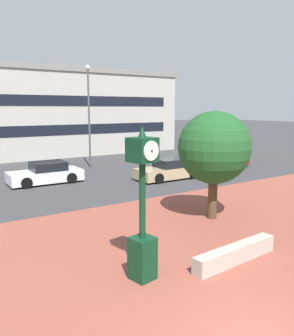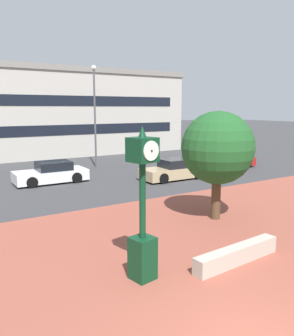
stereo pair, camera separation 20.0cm
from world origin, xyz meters
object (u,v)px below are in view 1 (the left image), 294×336
at_px(plaza_tree, 215,149).
at_px(car_street_far, 46,174).
at_px(car_street_near, 169,170).
at_px(street_lamp_post, 89,107).
at_px(civic_building, 13,112).
at_px(street_clock, 142,214).
at_px(car_street_mid, 221,160).

distance_m(plaza_tree, car_street_far, 11.24).
relative_size(car_street_near, street_lamp_post, 0.57).
bearing_deg(car_street_near, civic_building, 15.56).
bearing_deg(car_street_near, street_clock, 140.63).
distance_m(car_street_far, street_lamp_post, 7.01).
xyz_separation_m(plaza_tree, car_street_near, (3.19, 7.27, -2.26)).
relative_size(car_street_far, street_lamp_post, 0.57).
bearing_deg(car_street_far, civic_building, -6.26).
relative_size(car_street_mid, street_lamp_post, 0.59).
relative_size(street_clock, street_lamp_post, 0.53).
xyz_separation_m(street_clock, street_lamp_post, (6.07, 16.83, 2.76)).
relative_size(car_street_mid, civic_building, 0.14).
distance_m(plaza_tree, car_street_mid, 12.69).
bearing_deg(car_street_far, street_lamp_post, -50.73).
relative_size(street_clock, car_street_mid, 0.90).
bearing_deg(civic_building, car_street_mid, -58.15).
bearing_deg(car_street_far, street_clock, 173.72).
xyz_separation_m(car_street_mid, civic_building, (-10.92, 17.58, 3.51)).
distance_m(car_street_mid, street_lamp_post, 10.64).
distance_m(car_street_mid, civic_building, 20.99).
height_order(civic_building, street_lamp_post, civic_building).
height_order(car_street_mid, civic_building, civic_building).
bearing_deg(car_street_near, plaza_tree, 156.92).
bearing_deg(street_lamp_post, civic_building, 102.21).
height_order(street_clock, car_street_far, street_clock).
height_order(car_street_far, street_lamp_post, street_lamp_post).
bearing_deg(plaza_tree, civic_building, 94.07).
bearing_deg(street_clock, plaza_tree, 17.53).
relative_size(car_street_near, car_street_far, 1.00).
bearing_deg(car_street_far, car_street_mid, -97.37).
distance_m(plaza_tree, street_lamp_post, 14.11).
relative_size(plaza_tree, civic_building, 0.14).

